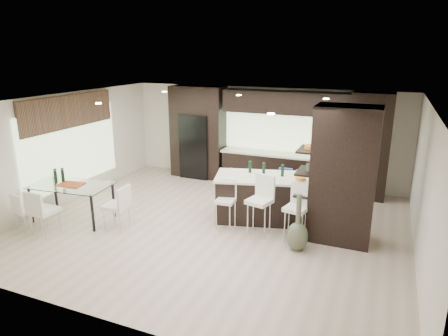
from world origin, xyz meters
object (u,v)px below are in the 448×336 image
at_px(stool_left, 226,209).
at_px(floor_vase, 298,223).
at_px(dining_table, 73,202).
at_px(kitchen_island, 271,198).
at_px(bench, 294,194).
at_px(stool_right, 295,219).
at_px(chair_end, 116,209).
at_px(stool_mid, 259,212).
at_px(chair_near, 44,214).
at_px(chair_far, 27,212).

bearing_deg(stool_left, floor_vase, -15.40).
bearing_deg(dining_table, floor_vase, -0.05).
distance_m(kitchen_island, bench, 1.27).
relative_size(stool_right, chair_end, 1.07).
height_order(stool_mid, dining_table, stool_mid).
bearing_deg(floor_vase, kitchen_island, 126.15).
bearing_deg(stool_left, stool_right, -2.82).
xyz_separation_m(stool_left, dining_table, (-3.33, -0.90, -0.02)).
xyz_separation_m(dining_table, chair_near, (0.00, -0.81, 0.04)).
xyz_separation_m(stool_right, chair_far, (-5.37, -1.66, -0.09)).
bearing_deg(chair_end, chair_far, 109.78).
bearing_deg(stool_left, chair_near, -154.86).
height_order(bench, floor_vase, floor_vase).
distance_m(bench, chair_end, 4.32).
height_order(stool_mid, stool_right, stool_mid).
height_order(kitchen_island, chair_near, kitchen_island).
xyz_separation_m(stool_left, chair_far, (-3.87, -1.68, -0.05)).
bearing_deg(chair_near, dining_table, 91.50).
relative_size(chair_near, chair_far, 1.19).
distance_m(kitchen_island, floor_vase, 1.49).
xyz_separation_m(stool_right, dining_table, (-4.83, -0.88, -0.06)).
bearing_deg(bench, stool_left, -119.13).
bearing_deg(chair_end, stool_mid, -77.68).
xyz_separation_m(stool_right, chair_near, (-4.83, -1.70, -0.02)).
bearing_deg(chair_near, stool_left, 28.74).
relative_size(stool_right, floor_vase, 0.84).
distance_m(stool_right, chair_near, 5.12).
bearing_deg(stool_mid, stool_right, 16.19).
height_order(stool_left, chair_end, chair_end).
xyz_separation_m(stool_mid, stool_right, (0.75, 0.02, -0.03)).
height_order(chair_near, chair_far, chair_near).
bearing_deg(kitchen_island, chair_end, -164.29).
bearing_deg(stool_left, chair_far, -158.69).
bearing_deg(stool_mid, dining_table, -152.93).
bearing_deg(kitchen_island, stool_right, -62.98).
bearing_deg(chair_end, stool_left, -71.56).
bearing_deg(dining_table, bench, 27.94).
height_order(stool_mid, floor_vase, floor_vase).
xyz_separation_m(kitchen_island, chair_far, (-4.62, -2.49, -0.13)).
distance_m(stool_mid, floor_vase, 0.95).
relative_size(stool_right, bench, 0.74).
xyz_separation_m(floor_vase, chair_near, (-4.96, -1.33, -0.11)).
distance_m(stool_left, dining_table, 3.45).
bearing_deg(stool_left, kitchen_island, 45.26).
relative_size(stool_left, bench, 0.68).
distance_m(kitchen_island, stool_right, 1.12).
distance_m(stool_left, stool_mid, 0.76).
height_order(stool_mid, chair_near, stool_mid).
bearing_deg(chair_end, kitchen_island, -63.70).
distance_m(bench, chair_near, 5.74).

